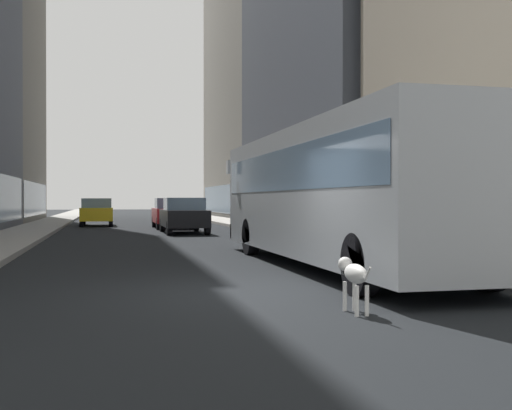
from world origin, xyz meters
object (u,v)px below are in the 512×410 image
car_red_coupe (172,213)px  car_black_suv (184,215)px  transit_bus (335,188)px  car_yellow_taxi (97,212)px  dalmatian_dog (354,274)px  traffic_light_near (477,153)px

car_red_coupe → car_black_suv: (0.00, -5.18, 0.00)m
transit_bus → car_red_coupe: size_ratio=2.90×
transit_bus → car_yellow_taxi: (-5.60, 24.78, -0.96)m
transit_bus → car_black_suv: transit_bus is taller
transit_bus → dalmatian_dog: transit_bus is taller
transit_bus → car_yellow_taxi: bearing=102.7°
car_black_suv → traffic_light_near: 17.93m
transit_bus → car_black_suv: 15.26m
dalmatian_dog → car_yellow_taxi: bearing=97.2°
car_black_suv → car_yellow_taxi: bearing=112.5°
transit_bus → car_yellow_taxi: transit_bus is taller
transit_bus → car_yellow_taxi: 25.42m
dalmatian_dog → traffic_light_near: bearing=38.7°
car_red_coupe → dalmatian_dog: car_red_coupe is taller
traffic_light_near → transit_bus: bearing=132.0°
car_yellow_taxi → car_black_suv: bearing=-67.5°
dalmatian_dog → traffic_light_near: size_ratio=0.28×
traffic_light_near → car_black_suv: bearing=102.0°
car_black_suv → dalmatian_dog: size_ratio=4.48×
car_red_coupe → car_black_suv: 5.18m
transit_bus → dalmatian_dog: size_ratio=11.98×
car_red_coupe → traffic_light_near: (3.70, -22.65, 1.61)m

